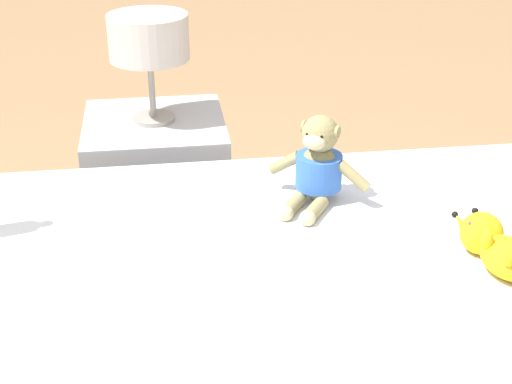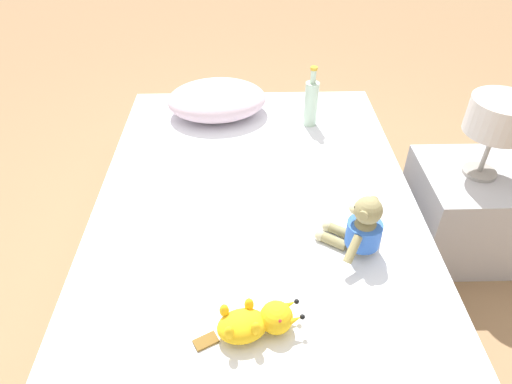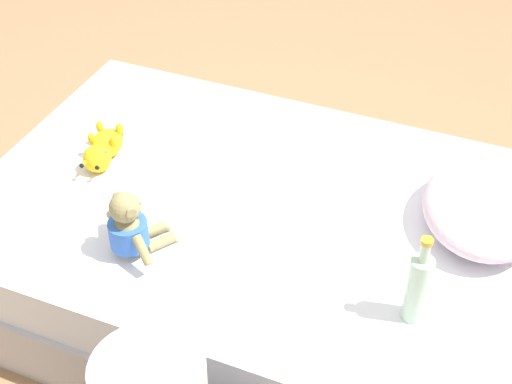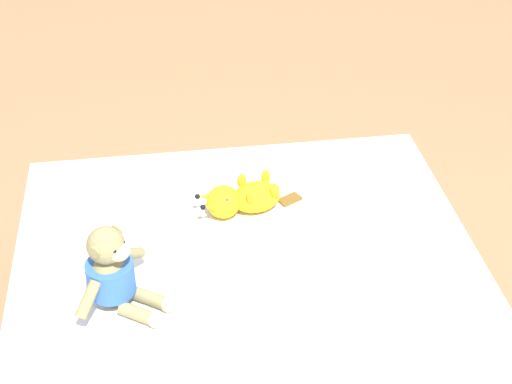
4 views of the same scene
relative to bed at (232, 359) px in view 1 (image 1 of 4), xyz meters
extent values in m
cube|color=white|center=(0.00, 0.00, 0.12)|extent=(1.29, 1.91, 0.18)
ellipsoid|color=#8E8456|center=(0.37, -0.27, 0.29)|extent=(0.14, 0.15, 0.15)
cylinder|color=blue|center=(0.37, -0.27, 0.29)|extent=(0.17, 0.17, 0.09)
sphere|color=#8E8456|center=(0.37, -0.27, 0.40)|extent=(0.10, 0.10, 0.10)
ellipsoid|color=#C1B789|center=(0.33, -0.25, 0.39)|extent=(0.07, 0.08, 0.04)
sphere|color=black|center=(0.32, -0.27, 0.41)|extent=(0.01, 0.01, 0.01)
sphere|color=black|center=(0.34, -0.24, 0.41)|extent=(0.01, 0.01, 0.01)
cylinder|color=#8E8456|center=(0.34, -0.31, 0.41)|extent=(0.03, 0.02, 0.03)
cylinder|color=#8E8456|center=(0.39, -0.24, 0.41)|extent=(0.03, 0.02, 0.03)
cylinder|color=#8E8456|center=(0.31, -0.35, 0.30)|extent=(0.08, 0.10, 0.08)
cylinder|color=#8E8456|center=(0.42, -0.19, 0.30)|extent=(0.08, 0.10, 0.08)
cylinder|color=#8E8456|center=(0.27, -0.25, 0.23)|extent=(0.10, 0.09, 0.04)
cylinder|color=#8E8456|center=(0.30, -0.20, 0.23)|extent=(0.10, 0.09, 0.04)
sphere|color=#C1B789|center=(0.23, -0.22, 0.23)|extent=(0.04, 0.04, 0.04)
sphere|color=#C1B789|center=(0.26, -0.17, 0.23)|extent=(0.04, 0.04, 0.04)
ellipsoid|color=yellow|center=(-0.06, -0.61, 0.26)|extent=(0.17, 0.14, 0.08)
sphere|color=yellow|center=(0.04, -0.59, 0.26)|extent=(0.10, 0.10, 0.10)
cone|color=yellow|center=(0.08, -0.55, 0.27)|extent=(0.07, 0.04, 0.05)
sphere|color=black|center=(0.11, -0.55, 0.28)|extent=(0.02, 0.02, 0.02)
cone|color=yellow|center=(0.09, -0.61, 0.27)|extent=(0.07, 0.04, 0.05)
sphere|color=black|center=(0.12, -0.60, 0.28)|extent=(0.02, 0.02, 0.02)
sphere|color=red|center=(0.04, -0.56, 0.29)|extent=(0.02, 0.02, 0.02)
sphere|color=red|center=(0.05, -0.62, 0.29)|extent=(0.02, 0.02, 0.02)
ellipsoid|color=yellow|center=(-0.03, -0.56, 0.29)|extent=(0.03, 0.03, 0.05)
ellipsoid|color=yellow|center=(-0.11, -0.58, 0.29)|extent=(0.03, 0.03, 0.05)
cube|color=#B2B2B7|center=(0.96, 0.15, 0.01)|extent=(0.46, 0.46, 0.44)
cylinder|color=gray|center=(0.96, 0.15, 0.24)|extent=(0.14, 0.14, 0.02)
cylinder|color=gray|center=(0.96, 0.15, 0.34)|extent=(0.02, 0.02, 0.19)
cylinder|color=beige|center=(0.96, 0.15, 0.51)|extent=(0.25, 0.25, 0.14)
camera|label=1|loc=(-1.38, 0.14, 1.13)|focal=52.97mm
camera|label=2|loc=(-0.04, -1.40, 1.39)|focal=31.93mm
camera|label=3|loc=(1.76, 0.73, 1.87)|focal=52.23mm
camera|label=4|loc=(0.20, 1.17, 1.59)|focal=52.75mm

